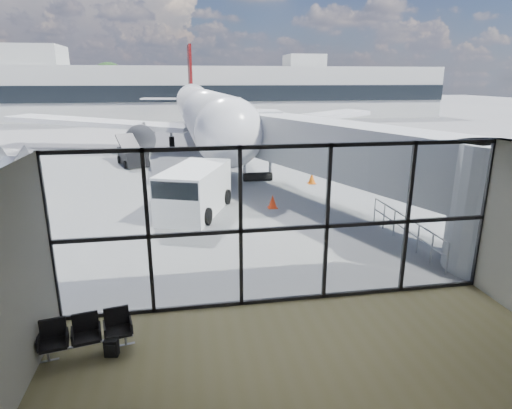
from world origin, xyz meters
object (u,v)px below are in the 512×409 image
object	(u,v)px
seating_row	(86,331)
airliner	(202,111)
service_van	(194,190)
backpack	(111,348)
belt_loader	(133,156)

from	to	relation	value
seating_row	airliner	world-z (taller)	airliner
service_van	airliner	bearing A→B (deg)	107.00
backpack	service_van	xyz separation A→B (m)	(2.24, 10.68, 0.89)
service_van	belt_loader	xyz separation A→B (m)	(-4.11, 12.84, -0.43)
backpack	belt_loader	size ratio (longest dim) A/B	0.10
airliner	belt_loader	size ratio (longest dim) A/B	8.68
seating_row	airliner	distance (m)	32.75
backpack	belt_loader	xyz separation A→B (m)	(-1.87, 23.51, 0.46)
airliner	service_van	xyz separation A→B (m)	(-1.57, -21.99, -2.04)
airliner	service_van	bearing A→B (deg)	-96.08
belt_loader	service_van	bearing A→B (deg)	-90.63
seating_row	service_van	distance (m)	10.75
seating_row	airliner	xyz separation A→B (m)	(4.39, 32.34, 2.66)
belt_loader	seating_row	bearing A→B (deg)	-105.20
backpack	belt_loader	bearing A→B (deg)	104.47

